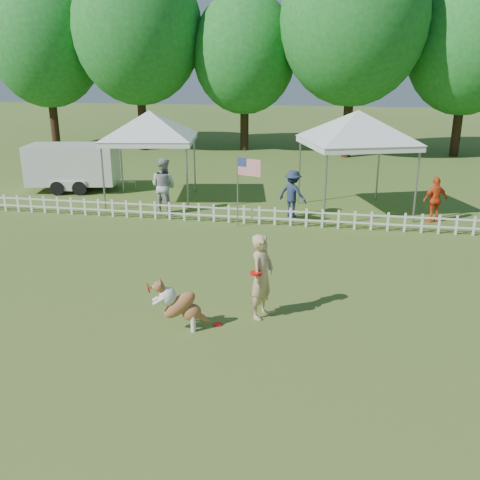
{
  "coord_description": "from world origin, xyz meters",
  "views": [
    {
      "loc": [
        2.67,
        -9.33,
        4.88
      ],
      "look_at": [
        0.56,
        2.0,
        1.1
      ],
      "focal_mm": 40.0,
      "sensor_mm": 36.0,
      "label": 1
    }
  ],
  "objects_px": {
    "spectator_a": "(163,186)",
    "spectator_c": "(435,200)",
    "frisbee_on_turf": "(218,324)",
    "flag_pole": "(238,192)",
    "canopy_tent_left": "(151,158)",
    "spectator_b": "(293,194)",
    "cargo_trailer": "(73,167)",
    "canopy_tent_right": "(355,164)",
    "handler": "(262,277)",
    "dog": "(181,305)"
  },
  "relations": [
    {
      "from": "handler",
      "to": "spectator_a",
      "type": "xyz_separation_m",
      "value": [
        -4.48,
        7.34,
        0.08
      ]
    },
    {
      "from": "canopy_tent_left",
      "to": "canopy_tent_right",
      "type": "relative_size",
      "value": 0.96
    },
    {
      "from": "canopy_tent_right",
      "to": "cargo_trailer",
      "type": "height_order",
      "value": "canopy_tent_right"
    },
    {
      "from": "canopy_tent_right",
      "to": "cargo_trailer",
      "type": "relative_size",
      "value": 0.79
    },
    {
      "from": "canopy_tent_right",
      "to": "flag_pole",
      "type": "relative_size",
      "value": 1.52
    },
    {
      "from": "handler",
      "to": "canopy_tent_right",
      "type": "distance_m",
      "value": 8.86
    },
    {
      "from": "frisbee_on_turf",
      "to": "flag_pole",
      "type": "relative_size",
      "value": 0.09
    },
    {
      "from": "flag_pole",
      "to": "spectator_a",
      "type": "height_order",
      "value": "flag_pole"
    },
    {
      "from": "handler",
      "to": "spectator_c",
      "type": "distance_m",
      "value": 9.08
    },
    {
      "from": "handler",
      "to": "flag_pole",
      "type": "relative_size",
      "value": 0.78
    },
    {
      "from": "dog",
      "to": "spectator_a",
      "type": "distance_m",
      "value": 8.77
    },
    {
      "from": "cargo_trailer",
      "to": "flag_pole",
      "type": "distance_m",
      "value": 8.44
    },
    {
      "from": "cargo_trailer",
      "to": "frisbee_on_turf",
      "type": "bearing_deg",
      "value": -63.18
    },
    {
      "from": "frisbee_on_turf",
      "to": "canopy_tent_right",
      "type": "height_order",
      "value": "canopy_tent_right"
    },
    {
      "from": "cargo_trailer",
      "to": "spectator_b",
      "type": "distance_m",
      "value": 9.41
    },
    {
      "from": "canopy_tent_right",
      "to": "flag_pole",
      "type": "distance_m",
      "value": 4.37
    },
    {
      "from": "canopy_tent_right",
      "to": "spectator_b",
      "type": "bearing_deg",
      "value": -175.03
    },
    {
      "from": "handler",
      "to": "flag_pole",
      "type": "distance_m",
      "value": 6.43
    },
    {
      "from": "canopy_tent_left",
      "to": "spectator_b",
      "type": "xyz_separation_m",
      "value": [
        5.34,
        -1.24,
        -0.84
      ]
    },
    {
      "from": "spectator_a",
      "to": "flag_pole",
      "type": "bearing_deg",
      "value": 176.06
    },
    {
      "from": "frisbee_on_turf",
      "to": "cargo_trailer",
      "type": "bearing_deg",
      "value": 128.46
    },
    {
      "from": "flag_pole",
      "to": "spectator_c",
      "type": "height_order",
      "value": "flag_pole"
    },
    {
      "from": "canopy_tent_right",
      "to": "spectator_a",
      "type": "bearing_deg",
      "value": 171.32
    },
    {
      "from": "canopy_tent_right",
      "to": "spectator_a",
      "type": "distance_m",
      "value": 6.56
    },
    {
      "from": "frisbee_on_turf",
      "to": "spectator_b",
      "type": "distance_m",
      "value": 8.27
    },
    {
      "from": "handler",
      "to": "frisbee_on_turf",
      "type": "distance_m",
      "value": 1.29
    },
    {
      "from": "handler",
      "to": "canopy_tent_left",
      "type": "relative_size",
      "value": 0.54
    },
    {
      "from": "dog",
      "to": "canopy_tent_left",
      "type": "height_order",
      "value": "canopy_tent_left"
    },
    {
      "from": "canopy_tent_left",
      "to": "flag_pole",
      "type": "xyz_separation_m",
      "value": [
        3.75,
        -2.72,
        -0.51
      ]
    },
    {
      "from": "spectator_c",
      "to": "canopy_tent_left",
      "type": "bearing_deg",
      "value": -32.5
    },
    {
      "from": "handler",
      "to": "frisbee_on_turf",
      "type": "bearing_deg",
      "value": 142.78
    },
    {
      "from": "spectator_a",
      "to": "handler",
      "type": "bearing_deg",
      "value": 139.64
    },
    {
      "from": "handler",
      "to": "spectator_b",
      "type": "bearing_deg",
      "value": 19.91
    },
    {
      "from": "canopy_tent_right",
      "to": "spectator_c",
      "type": "relative_size",
      "value": 2.29
    },
    {
      "from": "handler",
      "to": "spectator_a",
      "type": "height_order",
      "value": "spectator_a"
    },
    {
      "from": "dog",
      "to": "cargo_trailer",
      "type": "distance_m",
      "value": 13.4
    },
    {
      "from": "dog",
      "to": "flag_pole",
      "type": "xyz_separation_m",
      "value": [
        -0.24,
        7.07,
        0.59
      ]
    },
    {
      "from": "spectator_a",
      "to": "spectator_c",
      "type": "distance_m",
      "value": 9.0
    },
    {
      "from": "frisbee_on_turf",
      "to": "canopy_tent_left",
      "type": "relative_size",
      "value": 0.06
    },
    {
      "from": "cargo_trailer",
      "to": "spectator_a",
      "type": "height_order",
      "value": "cargo_trailer"
    },
    {
      "from": "frisbee_on_turf",
      "to": "spectator_c",
      "type": "xyz_separation_m",
      "value": [
        5.3,
        8.41,
        0.73
      ]
    },
    {
      "from": "handler",
      "to": "canopy_tent_left",
      "type": "bearing_deg",
      "value": 50.58
    },
    {
      "from": "spectator_a",
      "to": "spectator_c",
      "type": "height_order",
      "value": "spectator_a"
    },
    {
      "from": "spectator_c",
      "to": "flag_pole",
      "type": "bearing_deg",
      "value": -11.34
    },
    {
      "from": "handler",
      "to": "frisbee_on_turf",
      "type": "xyz_separation_m",
      "value": [
        -0.79,
        -0.53,
        -0.86
      ]
    },
    {
      "from": "canopy_tent_left",
      "to": "cargo_trailer",
      "type": "xyz_separation_m",
      "value": [
        -3.76,
        1.12,
        -0.68
      ]
    },
    {
      "from": "handler",
      "to": "flag_pole",
      "type": "bearing_deg",
      "value": 34.39
    },
    {
      "from": "frisbee_on_turf",
      "to": "spectator_a",
      "type": "xyz_separation_m",
      "value": [
        -3.68,
        7.87,
        0.94
      ]
    },
    {
      "from": "cargo_trailer",
      "to": "spectator_b",
      "type": "bearing_deg",
      "value": -26.2
    },
    {
      "from": "flag_pole",
      "to": "dog",
      "type": "bearing_deg",
      "value": -67.92
    }
  ]
}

